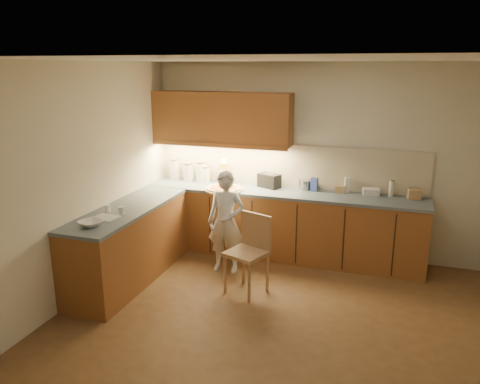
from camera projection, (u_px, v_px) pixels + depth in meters
The scene contains 24 objects.
room at pixel (281, 161), 4.39m from camera, with size 4.54×4.50×2.62m.
l_counter at pixel (232, 230), 6.13m from camera, with size 3.77×2.62×0.92m.
backsplash at pixel (287, 166), 6.44m from camera, with size 3.75×0.02×0.58m, color #C0B495.
upper_cabinets at pixel (221, 118), 6.40m from camera, with size 1.95×0.36×0.73m.
pizza_on_board at pixel (224, 189), 6.29m from camera, with size 0.52×0.52×0.21m.
child at pixel (226, 222), 5.86m from camera, with size 0.47×0.31×1.30m, color silver.
wooden_chair at pixel (250, 248), 5.36m from camera, with size 0.53×0.53×0.91m.
mixing_bowl at pixel (91, 223), 4.89m from camera, with size 0.24×0.24×0.06m, color white.
canister_a at pixel (174, 169), 6.85m from camera, with size 0.16×0.16×0.31m.
canister_b at pixel (188, 172), 6.77m from camera, with size 0.16×0.16×0.27m.
canister_c at pixel (201, 171), 6.73m from camera, with size 0.16×0.16×0.30m.
canister_d at pixel (205, 174), 6.73m from camera, with size 0.14×0.14×0.23m.
oil_jug at pixel (224, 172), 6.63m from camera, with size 0.13×0.10×0.35m.
toaster at pixel (269, 181), 6.42m from camera, with size 0.34×0.28×0.20m.
steel_pot at pixel (305, 185), 6.33m from camera, with size 0.18×0.18×0.13m.
blue_box at pixel (314, 184), 6.23m from camera, with size 0.09×0.06×0.18m, color #2F418E.
card_box_a at pixel (340, 189), 6.18m from camera, with size 0.13×0.09×0.09m, color #A07D56.
white_bottle at pixel (347, 185), 6.18m from camera, with size 0.07×0.07×0.20m, color white.
flat_pack at pixel (371, 192), 6.07m from camera, with size 0.21×0.15×0.08m, color silver.
tall_jar at pixel (391, 188), 5.97m from camera, with size 0.07×0.07×0.22m.
card_box_b at pixel (414, 194), 5.88m from camera, with size 0.16×0.13×0.13m, color tan.
dough_cloth at pixel (106, 218), 5.13m from camera, with size 0.27×0.21×0.02m, color silver.
spice_jar_a at pixel (107, 208), 5.35m from camera, with size 0.07×0.07×0.09m, color white.
spice_jar_b at pixel (121, 211), 5.28m from camera, with size 0.06×0.06×0.09m, color silver.
Camera 1 is at (0.99, -4.21, 2.55)m, focal length 35.00 mm.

